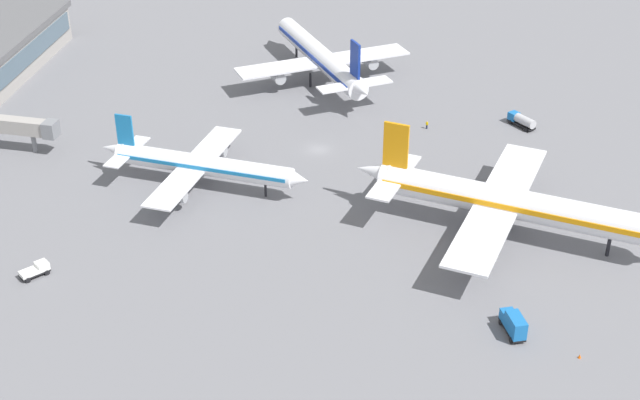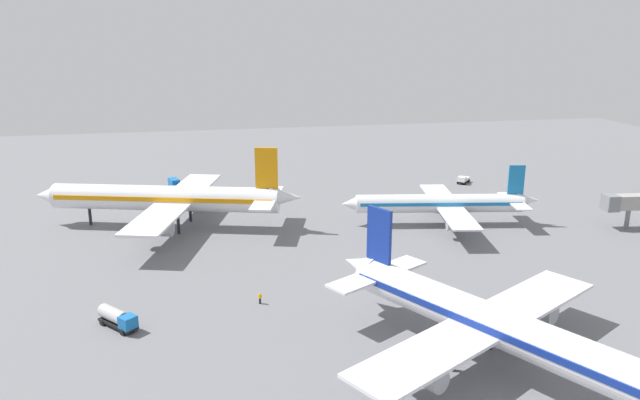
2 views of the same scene
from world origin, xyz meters
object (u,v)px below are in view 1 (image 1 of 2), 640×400
(catering_truck, at_px, (514,324))
(fuel_truck, at_px, (522,120))
(airplane_distant, at_px, (509,203))
(ground_crew_worker, at_px, (427,125))
(airplane_at_gate, at_px, (321,57))
(airplane_taxiing, at_px, (201,165))
(pushback_tractor, at_px, (36,270))
(safety_cone_near_gate, at_px, (580,356))

(catering_truck, distance_m, fuel_truck, 67.53)
(airplane_distant, relative_size, fuel_truck, 8.72)
(catering_truck, xyz_separation_m, ground_crew_worker, (-63.88, -13.66, -0.85))
(airplane_at_gate, relative_size, fuel_truck, 7.54)
(airplane_at_gate, bearing_deg, airplane_taxiing, 134.14)
(catering_truck, xyz_separation_m, fuel_truck, (-67.32, 5.24, -0.31))
(airplane_at_gate, height_order, pushback_tractor, airplane_at_gate)
(airplane_taxiing, relative_size, catering_truck, 6.64)
(airplane_distant, xyz_separation_m, catering_truck, (26.04, -0.21, -4.18))
(airplane_at_gate, height_order, catering_truck, airplane_at_gate)
(airplane_taxiing, bearing_deg, catering_truck, -23.76)
(fuel_truck, bearing_deg, catering_truck, 134.04)
(catering_truck, height_order, ground_crew_worker, catering_truck)
(airplane_at_gate, distance_m, catering_truck, 94.30)
(airplane_distant, distance_m, pushback_tractor, 74.49)
(airplane_distant, relative_size, ground_crew_worker, 31.20)
(pushback_tractor, relative_size, ground_crew_worker, 2.72)
(airplane_at_gate, distance_m, pushback_tractor, 87.95)
(airplane_taxiing, distance_m, airplane_distant, 53.65)
(fuel_truck, bearing_deg, airplane_taxiing, 77.71)
(fuel_truck, height_order, ground_crew_worker, fuel_truck)
(pushback_tractor, relative_size, fuel_truck, 0.76)
(pushback_tractor, bearing_deg, ground_crew_worker, -1.97)
(fuel_truck, bearing_deg, ground_crew_worker, 58.81)
(airplane_distant, height_order, safety_cone_near_gate, airplane_distant)
(catering_truck, distance_m, ground_crew_worker, 65.33)
(airplane_taxiing, height_order, airplane_distant, airplane_distant)
(airplane_at_gate, bearing_deg, ground_crew_worker, -162.35)
(airplane_taxiing, height_order, catering_truck, airplane_taxiing)
(pushback_tractor, distance_m, ground_crew_worker, 82.38)
(airplane_distant, relative_size, catering_truck, 8.81)
(pushback_tractor, bearing_deg, fuel_truck, -8.48)
(catering_truck, relative_size, safety_cone_near_gate, 9.86)
(airplane_taxiing, xyz_separation_m, catering_truck, (34.92, 52.68, -2.66))
(catering_truck, bearing_deg, airplane_taxiing, 37.83)
(fuel_truck, xyz_separation_m, safety_cone_near_gate, (71.40, 3.38, -1.09))
(catering_truck, relative_size, pushback_tractor, 1.30)
(airplane_taxiing, relative_size, fuel_truck, 6.57)
(pushback_tractor, bearing_deg, catering_truck, -51.67)
(airplane_taxiing, bearing_deg, pushback_tractor, -111.48)
(airplane_taxiing, xyz_separation_m, pushback_tractor, (30.19, -18.32, -3.39))
(airplane_at_gate, height_order, safety_cone_near_gate, airplane_at_gate)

